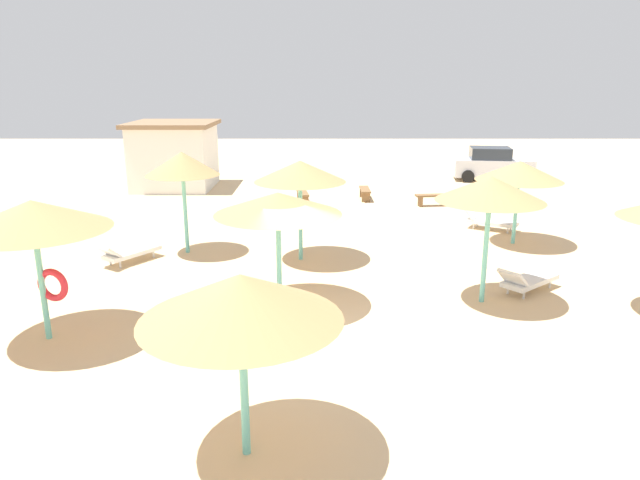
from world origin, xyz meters
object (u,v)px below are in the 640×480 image
at_px(parasol_8, 32,216).
at_px(bench_1, 302,195).
at_px(parasol_4, 299,172).
at_px(bench_0, 433,198).
at_px(lounger_3, 127,252).
at_px(parked_car, 492,165).
at_px(parasol_0, 240,298).
at_px(bench_2, 364,192).
at_px(beach_cabana, 174,155).
at_px(parasol_6, 277,204).
at_px(parasol_2, 519,171).
at_px(parasol_3, 181,164).
at_px(parasol_1, 490,189).
at_px(lounger_2, 488,221).
at_px(lounger_1, 526,280).

height_order(parasol_8, bench_1, parasol_8).
distance_m(parasol_4, bench_0, 9.41).
bearing_deg(lounger_3, parked_car, 43.79).
relative_size(parasol_0, parked_car, 0.66).
distance_m(bench_2, beach_cabana, 9.59).
height_order(parasol_4, bench_2, parasol_4).
distance_m(parasol_0, parasol_6, 5.60).
bearing_deg(parasol_2, parasol_0, -123.96).
bearing_deg(parasol_3, parasol_1, -26.97).
xyz_separation_m(bench_0, bench_2, (-2.78, 1.32, 0.00)).
distance_m(parasol_2, bench_0, 6.24).
relative_size(parasol_2, bench_0, 1.78).
bearing_deg(bench_1, parasol_8, -110.05).
relative_size(parasol_4, parasol_8, 0.98).
bearing_deg(lounger_2, lounger_1, -97.19).
distance_m(lounger_2, bench_2, 6.59).
height_order(parasol_6, lounger_1, parasol_6).
bearing_deg(bench_2, parked_car, 35.28).
bearing_deg(lounger_1, bench_0, 92.52).
height_order(parasol_0, lounger_3, parasol_0).
relative_size(parasol_3, beach_cabana, 0.74).
bearing_deg(lounger_3, parasol_8, -90.33).
bearing_deg(parked_car, parasol_8, -127.48).
relative_size(parasol_8, parked_car, 0.71).
distance_m(parasol_2, lounger_1, 5.03).
bearing_deg(parked_car, lounger_2, -106.51).
relative_size(parasol_6, bench_0, 1.90).
relative_size(parasol_0, bench_0, 1.81).
distance_m(parasol_4, parasol_8, 7.42).
bearing_deg(parasol_8, lounger_3, 89.67).
distance_m(parasol_3, bench_2, 10.36).
distance_m(parasol_3, parasol_8, 6.31).
distance_m(parasol_1, bench_1, 12.52).
height_order(parasol_8, bench_2, parasol_8).
bearing_deg(bench_2, bench_0, -25.42).
bearing_deg(lounger_3, parasol_4, 3.72).
relative_size(parasol_3, parked_car, 0.74).
height_order(parasol_4, lounger_2, parasol_4).
bearing_deg(parasol_4, parasol_2, 13.96).
xyz_separation_m(parasol_2, parasol_8, (-11.95, -7.14, 0.23)).
xyz_separation_m(parasol_4, lounger_2, (6.57, 3.49, -2.31)).
bearing_deg(lounger_1, beach_cabana, 130.48).
distance_m(parasol_1, parasol_2, 5.64).
bearing_deg(parasol_1, parasol_3, 153.03).
bearing_deg(beach_cabana, parasol_3, -74.86).
bearing_deg(parasol_3, bench_0, 37.10).
height_order(parasol_2, parasol_6, parasol_6).
xyz_separation_m(bench_0, bench_1, (-5.51, 0.58, 0.00)).
relative_size(lounger_3, bench_1, 1.25).
relative_size(parasol_8, lounger_2, 1.55).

